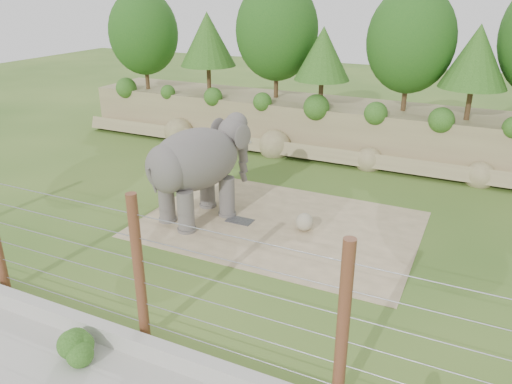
% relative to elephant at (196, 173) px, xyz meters
% --- Properties ---
extents(ground, '(90.00, 90.00, 0.00)m').
position_rel_elephant_xyz_m(ground, '(2.55, -2.16, -1.84)').
color(ground, '#345C1E').
rests_on(ground, ground).
extents(back_embankment, '(30.00, 5.52, 8.77)m').
position_rel_elephant_xyz_m(back_embankment, '(3.14, 10.51, 2.12)').
color(back_embankment, '#877553').
rests_on(back_embankment, ground).
extents(dirt_patch, '(10.00, 7.00, 0.02)m').
position_rel_elephant_xyz_m(dirt_patch, '(3.05, 0.84, -1.83)').
color(dirt_patch, '#94805E').
rests_on(dirt_patch, ground).
extents(drain_grate, '(1.00, 0.60, 0.03)m').
position_rel_elephant_xyz_m(drain_grate, '(1.59, 0.42, -1.81)').
color(drain_grate, '#262628').
rests_on(drain_grate, dirt_patch).
extents(elephant, '(3.42, 4.94, 3.68)m').
position_rel_elephant_xyz_m(elephant, '(0.00, 0.00, 0.00)').
color(elephant, '#58524E').
rests_on(elephant, ground).
extents(stone_ball, '(0.66, 0.66, 0.66)m').
position_rel_elephant_xyz_m(stone_ball, '(4.06, 0.75, -1.49)').
color(stone_ball, gray).
rests_on(stone_ball, dirt_patch).
extents(retaining_wall, '(26.00, 0.35, 0.50)m').
position_rel_elephant_xyz_m(retaining_wall, '(2.55, -7.16, -1.59)').
color(retaining_wall, '#B8B5AC').
rests_on(retaining_wall, ground).
extents(barrier_fence, '(20.26, 0.26, 4.00)m').
position_rel_elephant_xyz_m(barrier_fence, '(2.55, -6.66, 0.16)').
color(barrier_fence, brown).
rests_on(barrier_fence, ground).
extents(walkway_shrub, '(0.72, 0.72, 0.72)m').
position_rel_elephant_xyz_m(walkway_shrub, '(1.55, -7.96, -1.47)').
color(walkway_shrub, '#264F16').
rests_on(walkway_shrub, walkway).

